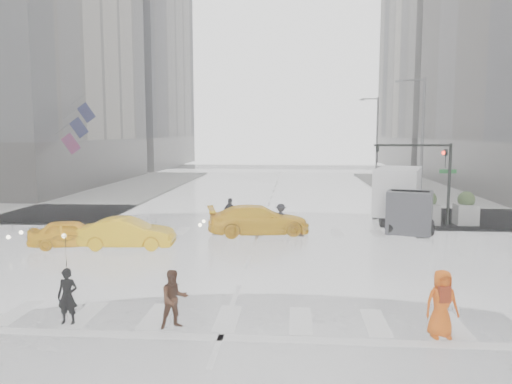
# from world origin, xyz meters

# --- Properties ---
(ground) EXTENTS (120.00, 120.00, 0.00)m
(ground) POSITION_xyz_m (0.00, 0.00, 0.00)
(ground) COLOR black
(ground) RESTS_ON ground
(sidewalk_nw) EXTENTS (35.00, 35.00, 0.15)m
(sidewalk_nw) POSITION_xyz_m (-19.50, 17.50, 0.07)
(sidewalk_nw) COLOR slate
(sidewalk_nw) RESTS_ON ground
(building_nw_far) EXTENTS (26.05, 26.05, 44.00)m
(building_nw_far) POSITION_xyz_m (-29.00, 56.00, 20.19)
(building_nw_far) COLOR slate
(building_nw_far) RESTS_ON ground
(building_ne_far) EXTENTS (26.05, 26.05, 36.00)m
(building_ne_far) POSITION_xyz_m (29.00, 56.00, 16.27)
(building_ne_far) COLOR gray
(building_ne_far) RESTS_ON ground
(road_markings) EXTENTS (18.00, 48.00, 0.01)m
(road_markings) POSITION_xyz_m (0.00, 0.00, 0.01)
(road_markings) COLOR silver
(road_markings) RESTS_ON ground
(traffic_signal_pole) EXTENTS (4.45, 0.42, 4.50)m
(traffic_signal_pole) POSITION_xyz_m (9.01, 8.01, 3.22)
(traffic_signal_pole) COLOR black
(traffic_signal_pole) RESTS_ON ground
(street_lamp_near) EXTENTS (2.15, 0.22, 9.00)m
(street_lamp_near) POSITION_xyz_m (10.87, 18.00, 4.95)
(street_lamp_near) COLOR #59595B
(street_lamp_near) RESTS_ON ground
(street_lamp_far) EXTENTS (2.15, 0.22, 9.00)m
(street_lamp_far) POSITION_xyz_m (10.87, 38.00, 4.95)
(street_lamp_far) COLOR #59595B
(street_lamp_far) RESTS_ON ground
(planter_west) EXTENTS (1.10, 1.10, 1.80)m
(planter_west) POSITION_xyz_m (7.00, 8.20, 0.98)
(planter_west) COLOR slate
(planter_west) RESTS_ON ground
(planter_mid) EXTENTS (1.10, 1.10, 1.80)m
(planter_mid) POSITION_xyz_m (9.00, 8.20, 0.98)
(planter_mid) COLOR slate
(planter_mid) RESTS_ON ground
(planter_east) EXTENTS (1.10, 1.10, 1.80)m
(planter_east) POSITION_xyz_m (11.00, 8.20, 0.98)
(planter_east) COLOR slate
(planter_east) RESTS_ON ground
(flag_cluster) EXTENTS (2.87, 3.06, 4.69)m
(flag_cluster) POSITION_xyz_m (-15.08, 18.50, 5.64)
(flag_cluster) COLOR #59595B
(flag_cluster) RESTS_ON ground
(pedestrian_black) EXTENTS (0.98, 1.00, 2.43)m
(pedestrian_black) POSITION_xyz_m (-4.18, -6.68, 1.66)
(pedestrian_black) COLOR black
(pedestrian_black) RESTS_ON ground
(pedestrian_brown) EXTENTS (0.94, 0.87, 1.54)m
(pedestrian_brown) POSITION_xyz_m (-1.29, -6.74, 0.77)
(pedestrian_brown) COLOR #432618
(pedestrian_brown) RESTS_ON ground
(pedestrian_orange) EXTENTS (0.90, 0.65, 1.71)m
(pedestrian_orange) POSITION_xyz_m (5.46, -6.80, 0.86)
(pedestrian_orange) COLOR #D1530E
(pedestrian_orange) RESTS_ON ground
(pedestrian_far_a) EXTENTS (1.12, 0.96, 1.63)m
(pedestrian_far_a) POSITION_xyz_m (-1.57, 6.83, 0.82)
(pedestrian_far_a) COLOR black
(pedestrian_far_a) RESTS_ON ground
(pedestrian_far_b) EXTENTS (1.09, 0.77, 1.52)m
(pedestrian_far_b) POSITION_xyz_m (1.14, 5.76, 0.76)
(pedestrian_far_b) COLOR black
(pedestrian_far_b) RESTS_ON ground
(taxi_front) EXTENTS (3.86, 2.35, 1.23)m
(taxi_front) POSITION_xyz_m (-8.04, 2.00, 0.61)
(taxi_front) COLOR yellow
(taxi_front) RESTS_ON ground
(taxi_mid) EXTENTS (4.18, 1.73, 1.34)m
(taxi_mid) POSITION_xyz_m (-5.49, 2.00, 0.67)
(taxi_mid) COLOR yellow
(taxi_mid) RESTS_ON ground
(taxi_rear) EXTENTS (4.83, 3.03, 1.47)m
(taxi_rear) POSITION_xyz_m (0.03, 5.43, 0.74)
(taxi_rear) COLOR yellow
(taxi_rear) RESTS_ON ground
(box_truck) EXTENTS (2.21, 5.89, 3.13)m
(box_truck) POSITION_xyz_m (7.50, 7.99, 1.67)
(box_truck) COLOR silver
(box_truck) RESTS_ON ground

